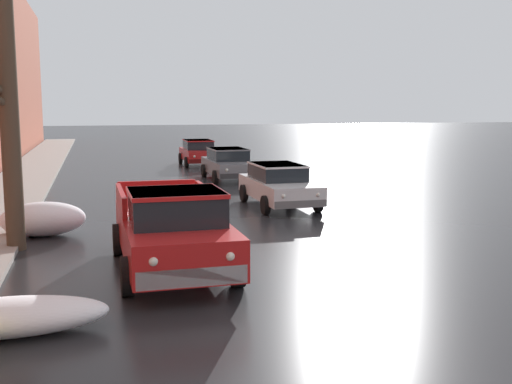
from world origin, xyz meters
The scene contains 6 objects.
snow_bank_near_corner_left centered at (-4.76, 13.15, 0.43)m, with size 2.17×1.31×0.89m.
bare_tree_second_along_sidewalk centered at (-5.26, 11.64, 3.09)m, with size 1.93×1.99×5.90m.
pickup_truck_red_approaching_near_lane centered at (-1.83, 8.88, 0.88)m, with size 2.29×5.26×1.76m.
sedan_white_parked_kerbside_close centered at (2.62, 16.11, 0.75)m, with size 1.96×4.45×1.42m.
sedan_grey_parked_kerbside_mid centered at (2.56, 23.76, 0.75)m, with size 2.01×4.46×1.42m.
sedan_red_parked_far_down_block centered at (2.35, 30.76, 0.75)m, with size 1.96×4.33×1.42m.
Camera 1 is at (-3.30, -3.42, 3.40)m, focal length 43.04 mm.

